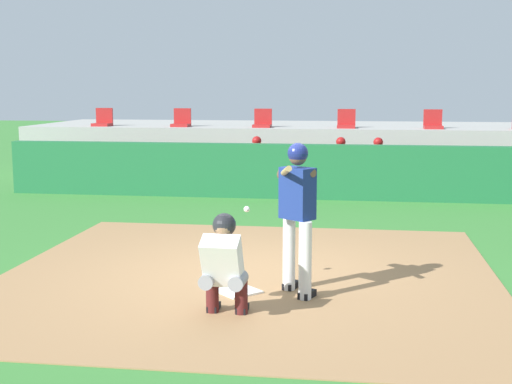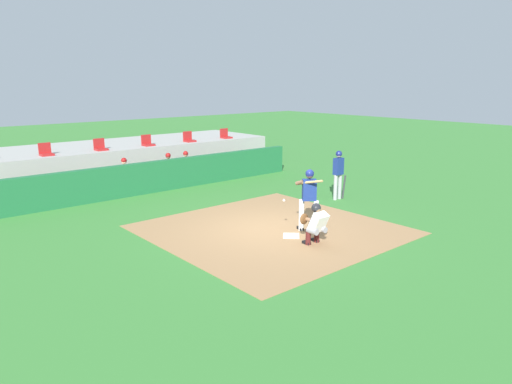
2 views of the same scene
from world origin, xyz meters
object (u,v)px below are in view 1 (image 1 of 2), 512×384
object	(u,v)px
dugout_player_2	(378,165)
stadium_seat_1	(181,121)
batter_at_plate	(297,209)
stadium_seat_0	(103,121)
catcher_crouched	(224,261)
home_plate	(238,291)
stadium_seat_2	(263,122)
dugout_player_1	(340,165)
stadium_seat_3	(346,123)
stadium_seat_4	(433,123)
dugout_player_0	(256,163)

from	to	relation	value
dugout_player_2	stadium_seat_1	world-z (taller)	stadium_seat_1
batter_at_plate	dugout_player_2	xyz separation A→B (m)	(1.15, 8.12, -0.36)
batter_at_plate	stadium_seat_0	bearing A→B (deg)	121.03
batter_at_plate	dugout_player_2	size ratio (longest dim) A/B	1.39
catcher_crouched	dugout_player_2	size ratio (longest dim) A/B	1.23
home_plate	stadium_seat_1	size ratio (longest dim) A/B	0.92
dugout_player_2	stadium_seat_0	world-z (taller)	stadium_seat_0
home_plate	catcher_crouched	distance (m)	1.05
catcher_crouched	stadium_seat_2	size ratio (longest dim) A/B	3.34
dugout_player_1	stadium_seat_3	world-z (taller)	stadium_seat_3
dugout_player_2	stadium_seat_2	xyz separation A→B (m)	(-2.93, 2.03, 0.86)
catcher_crouched	batter_at_plate	bearing A→B (deg)	52.19
dugout_player_1	dugout_player_2	distance (m)	0.85
catcher_crouched	stadium_seat_1	xyz separation A→B (m)	(-3.25, 11.05, 0.93)
home_plate	dugout_player_1	xyz separation A→B (m)	(1.00, 8.14, 0.65)
catcher_crouched	stadium_seat_4	xyz separation A→B (m)	(3.25, 11.05, 0.93)
catcher_crouched	dugout_player_1	world-z (taller)	dugout_player_1
dugout_player_0	stadium_seat_4	bearing A→B (deg)	25.79
stadium_seat_4	home_plate	bearing A→B (deg)	-107.71
dugout_player_0	stadium_seat_0	distance (m)	4.97
dugout_player_0	stadium_seat_0	xyz separation A→B (m)	(-4.46, 2.03, 0.86)
stadium_seat_3	stadium_seat_4	bearing A→B (deg)	0.00
dugout_player_1	dugout_player_2	bearing A→B (deg)	0.00
dugout_player_0	stadium_seat_1	bearing A→B (deg)	138.37
stadium_seat_2	stadium_seat_4	xyz separation A→B (m)	(4.33, 0.00, 0.00)
dugout_player_2	stadium_seat_3	xyz separation A→B (m)	(-0.76, 2.03, 0.86)
stadium_seat_1	dugout_player_2	bearing A→B (deg)	-21.76
dugout_player_2	catcher_crouched	bearing A→B (deg)	-101.58
catcher_crouched	stadium_seat_2	bearing A→B (deg)	95.60
dugout_player_1	stadium_seat_0	world-z (taller)	stadium_seat_0
dugout_player_0	stadium_seat_2	distance (m)	2.21
dugout_player_1	stadium_seat_1	xyz separation A→B (m)	(-4.25, 2.03, 0.86)
home_plate	stadium_seat_3	distance (m)	10.35
catcher_crouched	stadium_seat_1	world-z (taller)	stadium_seat_1
dugout_player_0	stadium_seat_4	xyz separation A→B (m)	(4.21, 2.03, 0.86)
stadium_seat_1	stadium_seat_4	xyz separation A→B (m)	(6.50, 0.00, 0.00)
catcher_crouched	stadium_seat_2	distance (m)	11.14
home_plate	dugout_player_2	size ratio (longest dim) A/B	0.34
home_plate	batter_at_plate	size ratio (longest dim) A/B	0.24
dugout_player_0	stadium_seat_1	size ratio (longest dim) A/B	2.71
dugout_player_0	stadium_seat_4	distance (m)	4.75
batter_at_plate	dugout_player_1	world-z (taller)	batter_at_plate
stadium_seat_0	stadium_seat_3	size ratio (longest dim) A/B	1.00
stadium_seat_1	stadium_seat_2	size ratio (longest dim) A/B	1.00
stadium_seat_1	stadium_seat_3	bearing A→B (deg)	0.00
dugout_player_1	stadium_seat_3	xyz separation A→B (m)	(0.09, 2.03, 0.86)
dugout_player_2	batter_at_plate	bearing A→B (deg)	-98.09
dugout_player_0	dugout_player_1	world-z (taller)	same
batter_at_plate	stadium_seat_4	world-z (taller)	stadium_seat_4
dugout_player_1	home_plate	bearing A→B (deg)	-96.98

